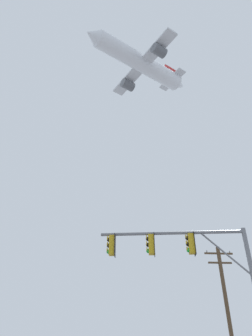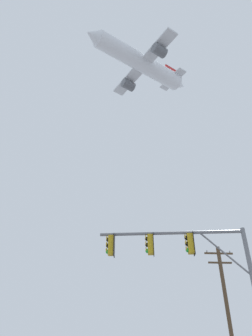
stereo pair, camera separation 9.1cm
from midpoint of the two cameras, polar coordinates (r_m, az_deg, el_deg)
signal_pole_near at (r=14.23m, az=11.54°, el=-16.44°), size 6.66×1.16×6.03m
utility_pole at (r=24.39m, az=18.28°, el=-22.51°), size 2.20×0.28×8.03m
airplane at (r=63.57m, az=2.60°, el=19.35°), size 22.07×17.04×6.50m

